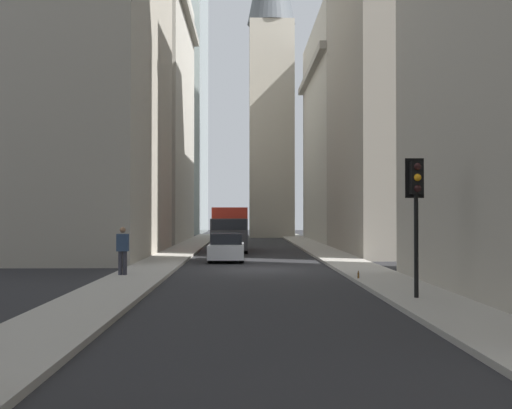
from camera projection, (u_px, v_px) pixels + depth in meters
name	position (u px, v px, depth m)	size (l,w,h in m)	color
ground_plane	(255.00, 269.00, 27.90)	(135.00, 135.00, 0.00)	#262628
sidewalk_right	(153.00, 268.00, 27.81)	(90.00, 2.20, 0.14)	#A8A399
sidewalk_left	(358.00, 268.00, 27.98)	(90.00, 2.20, 0.14)	#A8A399
building_left_far	(369.00, 134.00, 56.38)	(18.57, 10.50, 18.96)	#B7B2A5
building_left_midfar	(421.00, 52.00, 39.90)	(14.33, 10.50, 25.22)	gray
building_right_far	(130.00, 112.00, 56.14)	(17.68, 10.50, 22.89)	#B7B2A5
building_right_midfar	(70.00, 7.00, 36.79)	(16.40, 10.50, 28.80)	#A8A091
glass_tower_distant	(150.00, 7.00, 81.97)	(17.76, 14.00, 58.19)	#ADBCB7
church_spire	(271.00, 62.00, 67.28)	(5.06, 5.06, 35.45)	#A8A091
delivery_truck	(230.00, 229.00, 41.06)	(6.46, 2.25, 2.84)	red
sedan_silver	(227.00, 248.00, 32.86)	(4.30, 1.78, 1.42)	#B7BABF
traffic_light_foreground	(416.00, 195.00, 17.45)	(0.43, 0.52, 3.84)	black
pedestrian	(123.00, 249.00, 23.94)	(0.26, 0.44, 1.80)	#33333D
discarded_bottle	(358.00, 275.00, 22.65)	(0.07, 0.07, 0.27)	brown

